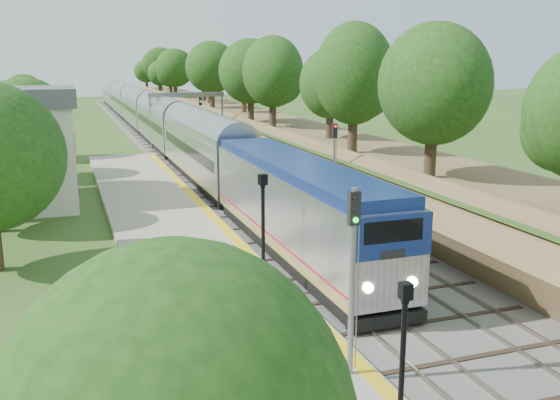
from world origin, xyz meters
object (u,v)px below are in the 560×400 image
object	(u,v)px
train	(150,118)
signal_farside	(334,155)
lamppost_far	(263,239)
lamppost_mid	(402,379)
signal_gantry	(187,105)
signal_platform	(353,262)
station_building	(10,149)

from	to	relation	value
train	signal_farside	world-z (taller)	signal_farside
train	lamppost_far	xyz separation A→B (m)	(-3.23, -57.66, 0.20)
train	lamppost_mid	world-z (taller)	train
lamppost_far	signal_gantry	bearing A→B (deg)	82.84
lamppost_far	signal_platform	xyz separation A→B (m)	(0.33, -7.62, 1.38)
signal_gantry	lamppost_mid	xyz separation A→B (m)	(-5.92, -56.94, -2.49)
lamppost_mid	signal_platform	bearing A→B (deg)	81.96
lamppost_mid	lamppost_far	world-z (taller)	lamppost_far
train	lamppost_mid	distance (m)	69.29
station_building	signal_farside	xyz separation A→B (m)	(20.20, -6.45, -0.53)
station_building	train	xyz separation A→B (m)	(14.00, 37.26, -1.71)
signal_farside	lamppost_far	bearing A→B (deg)	-124.04
signal_platform	signal_farside	distance (m)	23.43
lamppost_mid	signal_farside	size ratio (longest dim) A/B	0.78
lamppost_mid	signal_farside	world-z (taller)	signal_farside
signal_gantry	signal_platform	xyz separation A→B (m)	(-5.37, -53.02, -0.87)
lamppost_far	signal_platform	size ratio (longest dim) A/B	0.85
signal_platform	signal_farside	bearing A→B (deg)	67.14
train	lamppost_mid	xyz separation A→B (m)	(-3.45, -69.21, -0.05)
station_building	lamppost_far	xyz separation A→B (m)	(10.77, -20.40, -1.51)
lamppost_far	signal_farside	bearing A→B (deg)	55.96
signal_platform	signal_farside	size ratio (longest dim) A/B	1.03
lamppost_far	signal_farside	size ratio (longest dim) A/B	0.87
train	lamppost_far	bearing A→B (deg)	-93.20
lamppost_far	signal_platform	bearing A→B (deg)	-87.54
signal_platform	station_building	bearing A→B (deg)	111.60
train	station_building	bearing A→B (deg)	-110.59
train	signal_farside	distance (m)	44.16
signal_gantry	signal_farside	world-z (taller)	signal_gantry
signal_gantry	train	bearing A→B (deg)	101.39
lamppost_far	signal_platform	distance (m)	7.75
station_building	signal_gantry	distance (m)	29.94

